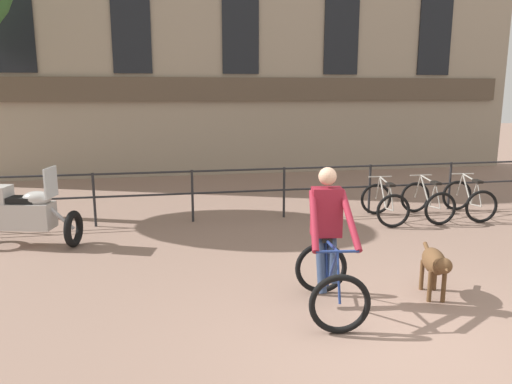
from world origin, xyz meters
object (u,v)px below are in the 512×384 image
dog (435,263)px  parked_motorcycle (27,214)px  cyclist_with_bike (328,247)px  parked_bicycle_mid_right (469,199)px  parked_bicycle_mid_left (427,201)px  parked_bicycle_near_lamp (384,203)px

dog → parked_motorcycle: (-5.60, 3.26, 0.10)m
cyclist_with_bike → parked_bicycle_mid_right: 5.69m
cyclist_with_bike → parked_bicycle_mid_left: 5.01m
dog → parked_motorcycle: parked_motorcycle is taller
parked_motorcycle → parked_bicycle_mid_left: (7.57, 0.40, -0.20)m
parked_bicycle_near_lamp → parked_bicycle_mid_left: 0.94m
parked_motorcycle → parked_bicycle_mid_right: parked_motorcycle is taller
cyclist_with_bike → parked_motorcycle: bearing=149.7°
cyclist_with_bike → parked_bicycle_mid_right: bearing=47.9°
parked_bicycle_near_lamp → parked_bicycle_mid_left: same height
dog → parked_bicycle_near_lamp: 3.80m
parked_bicycle_mid_right → parked_motorcycle: bearing=9.7°
parked_bicycle_near_lamp → dog: bearing=80.6°
dog → parked_motorcycle: bearing=164.7°
dog → cyclist_with_bike: bearing=-165.1°
cyclist_with_bike → parked_motorcycle: cyclist_with_bike is taller
dog → parked_bicycle_mid_left: bearing=76.5°
dog → parked_bicycle_near_lamp: (1.03, 3.66, -0.10)m
cyclist_with_bike → parked_bicycle_mid_left: size_ratio=1.50×
dog → parked_motorcycle: 6.48m
dog → parked_bicycle_mid_right: (2.91, 3.66, -0.10)m
dog → parked_bicycle_mid_left: (1.97, 3.66, -0.10)m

